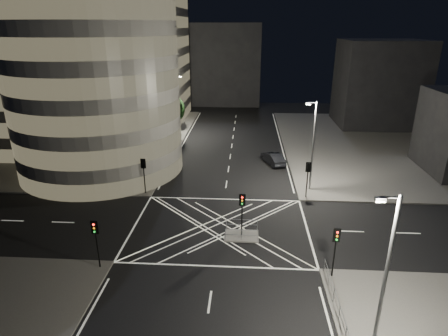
# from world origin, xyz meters

# --- Properties ---
(ground) EXTENTS (120.00, 120.00, 0.00)m
(ground) POSITION_xyz_m (0.00, 0.00, 0.00)
(ground) COLOR black
(ground) RESTS_ON ground
(sidewalk_far_left) EXTENTS (42.00, 42.00, 0.15)m
(sidewalk_far_left) POSITION_xyz_m (-29.00, 27.00, 0.07)
(sidewalk_far_left) COLOR #565351
(sidewalk_far_left) RESTS_ON ground
(sidewalk_far_right) EXTENTS (42.00, 42.00, 0.15)m
(sidewalk_far_right) POSITION_xyz_m (29.00, 27.00, 0.07)
(sidewalk_far_right) COLOR #565351
(sidewalk_far_right) RESTS_ON ground
(central_island) EXTENTS (3.00, 2.00, 0.15)m
(central_island) POSITION_xyz_m (2.00, -1.50, 0.07)
(central_island) COLOR slate
(central_island) RESTS_ON ground
(office_tower_curved) EXTENTS (30.00, 29.00, 27.20)m
(office_tower_curved) POSITION_xyz_m (-20.74, 18.74, 12.65)
(office_tower_curved) COLOR gray
(office_tower_curved) RESTS_ON sidewalk_far_left
(office_block_rear) EXTENTS (24.00, 16.00, 22.00)m
(office_block_rear) POSITION_xyz_m (-22.00, 42.00, 11.15)
(office_block_rear) COLOR gray
(office_block_rear) RESTS_ON sidewalk_far_left
(building_right_far) EXTENTS (14.00, 12.00, 15.00)m
(building_right_far) POSITION_xyz_m (26.00, 40.00, 7.65)
(building_right_far) COLOR black
(building_right_far) RESTS_ON sidewalk_far_right
(building_far_end) EXTENTS (18.00, 8.00, 18.00)m
(building_far_end) POSITION_xyz_m (-4.00, 58.00, 9.00)
(building_far_end) COLOR black
(building_far_end) RESTS_ON ground
(tree_a) EXTENTS (4.70, 4.70, 7.47)m
(tree_a) POSITION_xyz_m (-10.50, 9.00, 4.91)
(tree_a) COLOR black
(tree_a) RESTS_ON sidewalk_far_left
(tree_b) EXTENTS (4.93, 4.93, 7.40)m
(tree_b) POSITION_xyz_m (-10.50, 15.00, 4.71)
(tree_b) COLOR black
(tree_b) RESTS_ON sidewalk_far_left
(tree_c) EXTENTS (3.57, 3.57, 6.05)m
(tree_c) POSITION_xyz_m (-10.50, 21.00, 4.13)
(tree_c) COLOR black
(tree_c) RESTS_ON sidewalk_far_left
(tree_d) EXTENTS (5.27, 5.27, 8.11)m
(tree_d) POSITION_xyz_m (-10.50, 27.00, 5.22)
(tree_d) COLOR black
(tree_d) RESTS_ON sidewalk_far_left
(tree_e) EXTENTS (4.01, 4.01, 6.07)m
(tree_e) POSITION_xyz_m (-10.50, 33.00, 3.91)
(tree_e) COLOR black
(tree_e) RESTS_ON sidewalk_far_left
(traffic_signal_fl) EXTENTS (0.55, 0.22, 4.00)m
(traffic_signal_fl) POSITION_xyz_m (-8.80, 6.80, 2.91)
(traffic_signal_fl) COLOR black
(traffic_signal_fl) RESTS_ON sidewalk_far_left
(traffic_signal_nl) EXTENTS (0.55, 0.22, 4.00)m
(traffic_signal_nl) POSITION_xyz_m (-8.80, -6.80, 2.91)
(traffic_signal_nl) COLOR black
(traffic_signal_nl) RESTS_ON sidewalk_near_left
(traffic_signal_fr) EXTENTS (0.55, 0.22, 4.00)m
(traffic_signal_fr) POSITION_xyz_m (8.80, 6.80, 2.91)
(traffic_signal_fr) COLOR black
(traffic_signal_fr) RESTS_ON sidewalk_far_right
(traffic_signal_nr) EXTENTS (0.55, 0.22, 4.00)m
(traffic_signal_nr) POSITION_xyz_m (8.80, -6.80, 2.91)
(traffic_signal_nr) COLOR black
(traffic_signal_nr) RESTS_ON sidewalk_near_right
(traffic_signal_island) EXTENTS (0.55, 0.22, 4.00)m
(traffic_signal_island) POSITION_xyz_m (2.00, -1.50, 2.91)
(traffic_signal_island) COLOR black
(traffic_signal_island) RESTS_ON central_island
(street_lamp_left_near) EXTENTS (1.25, 0.25, 10.00)m
(street_lamp_left_near) POSITION_xyz_m (-9.44, 12.00, 5.54)
(street_lamp_left_near) COLOR slate
(street_lamp_left_near) RESTS_ON sidewalk_far_left
(street_lamp_left_far) EXTENTS (1.25, 0.25, 10.00)m
(street_lamp_left_far) POSITION_xyz_m (-9.44, 30.00, 5.54)
(street_lamp_left_far) COLOR slate
(street_lamp_left_far) RESTS_ON sidewalk_far_left
(street_lamp_right_far) EXTENTS (1.25, 0.25, 10.00)m
(street_lamp_right_far) POSITION_xyz_m (9.44, 9.00, 5.54)
(street_lamp_right_far) COLOR slate
(street_lamp_right_far) RESTS_ON sidewalk_far_right
(street_lamp_right_near) EXTENTS (1.25, 0.25, 10.00)m
(street_lamp_right_near) POSITION_xyz_m (9.44, -14.00, 5.54)
(street_lamp_right_near) COLOR slate
(street_lamp_right_near) RESTS_ON sidewalk_near_right
(railing_near_right) EXTENTS (0.06, 11.70, 1.10)m
(railing_near_right) POSITION_xyz_m (8.30, -12.15, 0.70)
(railing_near_right) COLOR slate
(railing_near_right) RESTS_ON sidewalk_near_right
(railing_island_south) EXTENTS (2.80, 0.06, 1.10)m
(railing_island_south) POSITION_xyz_m (2.00, -2.40, 0.70)
(railing_island_south) COLOR slate
(railing_island_south) RESTS_ON central_island
(railing_island_north) EXTENTS (2.80, 0.06, 1.10)m
(railing_island_north) POSITION_xyz_m (2.00, -0.60, 0.70)
(railing_island_north) COLOR slate
(railing_island_north) RESTS_ON central_island
(sedan) EXTENTS (3.35, 5.13, 1.60)m
(sedan) POSITION_xyz_m (5.87, 17.35, 0.80)
(sedan) COLOR black
(sedan) RESTS_ON ground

